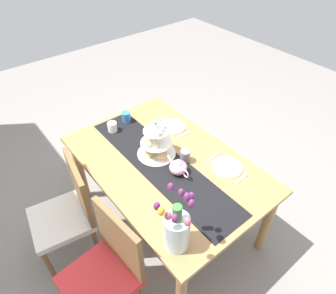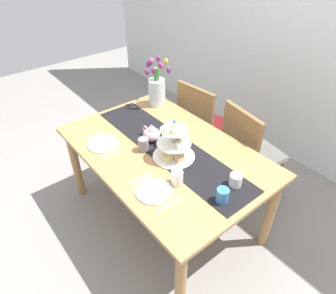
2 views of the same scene
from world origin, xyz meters
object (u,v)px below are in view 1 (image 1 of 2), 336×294
mug_orange (126,117)px  fork_left (242,178)px  chair_right (68,210)px  dining_table (166,171)px  dinner_plate_left (227,167)px  teapot (178,167)px  cream_jug (112,127)px  mug_grey (185,156)px  tiered_cake_stand (156,145)px  chair_left (107,268)px  knife_left (213,157)px  fork_right (183,135)px  knife_right (162,119)px  dinner_plate_right (173,126)px  mug_white_text (155,128)px  tulip_vase (177,228)px

mug_orange → fork_left: bearing=-166.3°
chair_right → dining_table: bearing=-107.1°
dining_table → dinner_plate_left: 0.47m
teapot → mug_orange: 0.77m
cream_jug → mug_grey: (-0.66, -0.24, 0.01)m
tiered_cake_stand → cream_jug: 0.48m
chair_left → knife_left: 1.09m
chair_left → fork_right: size_ratio=6.07×
cream_jug → knife_left: bearing=-150.5°
chair_right → knife_right: size_ratio=5.35×
dining_table → teapot: teapot is taller
chair_right → dinner_plate_right: 1.08m
chair_right → cream_jug: bearing=-60.3°
chair_right → knife_left: size_ratio=5.35×
dining_table → tiered_cake_stand: 0.22m
fork_right → mug_white_text: 0.24m
dining_table → mug_orange: bearing=-4.6°
dinner_plate_right → mug_white_text: bearing=78.6°
tulip_vase → dinner_plate_left: (0.25, -0.70, -0.15)m
teapot → mug_grey: teapot is taller
dinner_plate_left → cream_jug: bearing=25.5°
knife_right → chair_left: bearing=126.8°
tulip_vase → dinner_plate_right: size_ratio=1.87×
dining_table → fork_right: size_ratio=10.37×
tiered_cake_stand → chair_right: bearing=81.2°
dinner_plate_left → knife_left: dinner_plate_left is taller
fork_left → dinner_plate_right: (0.78, 0.00, 0.00)m
fork_left → chair_left: bearing=82.4°
tiered_cake_stand → cream_jug: tiered_cake_stand is taller
mug_grey → knife_left: bearing=-117.8°
chair_left → fork_right: (0.50, -1.05, 0.22)m
tiered_cake_stand → tulip_vase: (-0.69, 0.38, 0.06)m
tiered_cake_stand → dinner_plate_left: (-0.45, -0.32, -0.09)m
knife_left → dinner_plate_right: (0.49, 0.00, 0.00)m
tulip_vase → knife_right: size_ratio=2.53×
cream_jug → dinner_plate_left: 1.01m
dining_table → fork_right: 0.37m
tiered_cake_stand → teapot: size_ratio=1.28×
fork_left → cream_jug: bearing=22.3°
chair_right → tiered_cake_stand: size_ratio=2.99×
dining_table → mug_white_text: bearing=-25.3°
knife_right → dinner_plate_left: bearing=180.0°
chair_right → mug_orange: 0.92m
cream_jug → fork_right: cream_jug is taller
knife_left → fork_right: size_ratio=1.13×
dinner_plate_left → mug_white_text: mug_white_text is taller
cream_jug → mug_white_text: 0.37m
cream_jug → tiered_cake_stand: bearing=-166.2°
mug_orange → knife_left: bearing=-161.7°
dining_table → dinner_plate_right: (0.30, -0.32, 0.10)m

